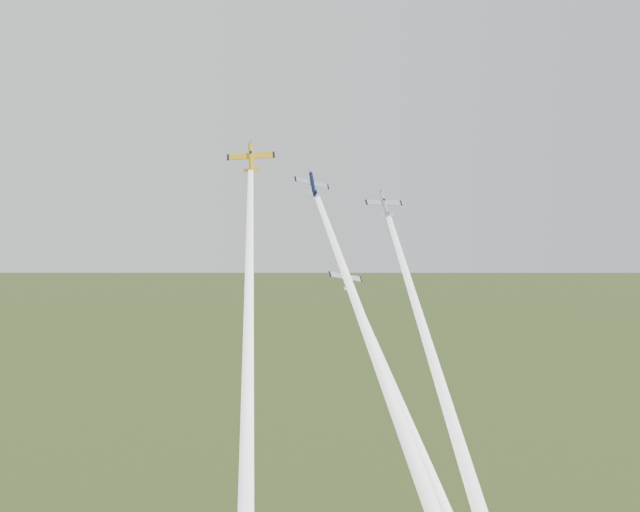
{
  "coord_description": "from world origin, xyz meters",
  "views": [
    {
      "loc": [
        -35.59,
        -136.64,
        103.19
      ],
      "look_at": [
        0.0,
        -6.0,
        92.0
      ],
      "focal_mm": 45.0,
      "sensor_mm": 36.0,
      "label": 1
    }
  ],
  "objects_px": {
    "plane_navy": "(313,184)",
    "plane_silver_right": "(385,204)",
    "plane_yellow": "(251,158)",
    "plane_silver_low": "(347,278)"
  },
  "relations": [
    {
      "from": "plane_yellow",
      "to": "plane_silver_right",
      "type": "bearing_deg",
      "value": 0.99
    },
    {
      "from": "plane_yellow",
      "to": "plane_silver_right",
      "type": "relative_size",
      "value": 1.22
    },
    {
      "from": "plane_silver_right",
      "to": "plane_yellow",
      "type": "bearing_deg",
      "value": 167.94
    },
    {
      "from": "plane_navy",
      "to": "plane_silver_low",
      "type": "xyz_separation_m",
      "value": [
        3.99,
        -7.35,
        -15.85
      ]
    },
    {
      "from": "plane_yellow",
      "to": "plane_navy",
      "type": "height_order",
      "value": "plane_yellow"
    },
    {
      "from": "plane_yellow",
      "to": "plane_navy",
      "type": "distance_m",
      "value": 12.01
    },
    {
      "from": "plane_silver_low",
      "to": "plane_yellow",
      "type": "bearing_deg",
      "value": 125.0
    },
    {
      "from": "plane_navy",
      "to": "plane_silver_right",
      "type": "height_order",
      "value": "plane_navy"
    },
    {
      "from": "plane_yellow",
      "to": "plane_silver_low",
      "type": "distance_m",
      "value": 27.61
    },
    {
      "from": "plane_yellow",
      "to": "plane_silver_right",
      "type": "height_order",
      "value": "plane_yellow"
    }
  ]
}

